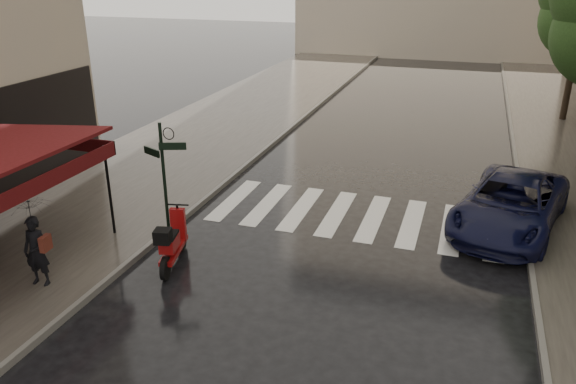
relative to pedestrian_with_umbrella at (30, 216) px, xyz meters
The scene contains 9 objects.
ground 3.19m from the pedestrian_with_umbrella, ahead, with size 120.00×120.00×0.00m, color black.
sidewalk_near 12.13m from the pedestrian_with_umbrella, 98.71° to the left, with size 6.00×60.00×0.12m, color #38332D.
curb_near 12.05m from the pedestrian_with_umbrella, 84.08° to the left, with size 0.12×60.00×0.16m, color #595651.
curb_far 15.70m from the pedestrian_with_umbrella, 49.54° to the left, with size 0.12×60.00×0.16m, color #595651.
crosswalk 8.34m from the pedestrian_with_umbrella, 46.10° to the left, with size 7.85×3.20×0.01m.
signpost 3.24m from the pedestrian_with_umbrella, 62.66° to the left, with size 1.17×0.29×3.10m.
pedestrian_with_umbrella is the anchor object (origin of this frame).
scooter 3.06m from the pedestrian_with_umbrella, 38.97° to the left, with size 0.76×1.89×1.26m.
parked_car 11.63m from the pedestrian_with_umbrella, 33.28° to the left, with size 2.32×5.04×1.40m, color black.
Camera 1 is at (5.69, -8.21, 6.53)m, focal length 35.00 mm.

